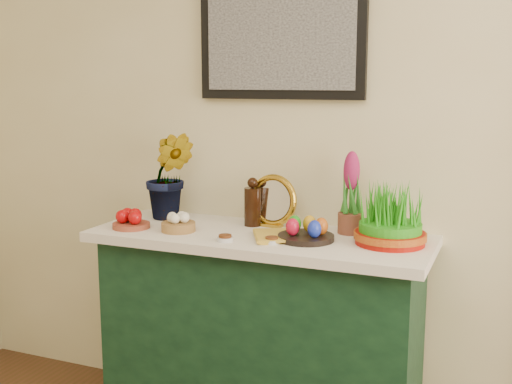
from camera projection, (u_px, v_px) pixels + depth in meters
sideboard at (260, 339)px, 2.72m from camera, size 1.30×0.45×0.85m
tablecloth at (261, 238)px, 2.64m from camera, size 1.40×0.55×0.04m
hyacinth_green at (169, 161)px, 2.87m from camera, size 0.32×0.30×0.52m
apple_bowl at (131, 220)px, 2.72m from camera, size 0.18×0.18×0.08m
garlic_basket at (178, 224)px, 2.67m from camera, size 0.15×0.15×0.08m
vinegar_cruet at (253, 204)px, 2.76m from camera, size 0.07×0.07×0.21m
mirror at (273, 201)px, 2.75m from camera, size 0.23×0.09×0.23m
book at (255, 236)px, 2.54m from camera, size 0.22×0.24×0.03m
spice_dish_left at (225, 238)px, 2.50m from camera, size 0.06×0.06×0.03m
spice_dish_right at (272, 240)px, 2.47m from camera, size 0.06×0.06×0.03m
egg_plate at (306, 232)px, 2.52m from camera, size 0.29×0.29×0.09m
hyacinth_pink at (351, 197)px, 2.61m from camera, size 0.10×0.10×0.34m
wheatgrass_sabzeh at (391, 219)px, 2.45m from camera, size 0.28×0.28×0.23m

